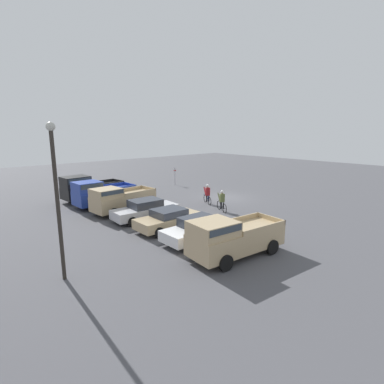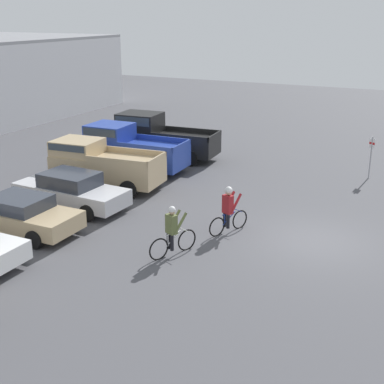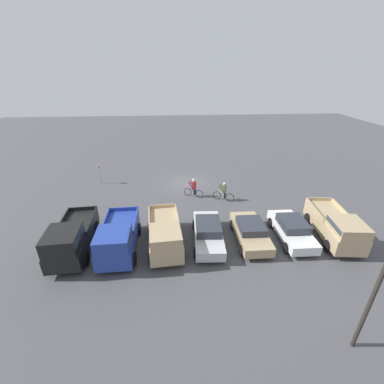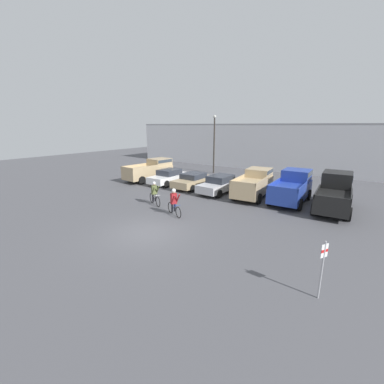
{
  "view_description": "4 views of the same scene",
  "coord_description": "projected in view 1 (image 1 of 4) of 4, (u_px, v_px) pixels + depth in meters",
  "views": [
    {
      "loc": [
        -18.56,
        20.82,
        6.29
      ],
      "look_at": [
        -0.29,
        4.53,
        1.2
      ],
      "focal_mm": 28.0,
      "sensor_mm": 36.0,
      "label": 1
    },
    {
      "loc": [
        -17.0,
        -3.61,
        7.49
      ],
      "look_at": [
        -0.29,
        4.53,
        1.2
      ],
      "focal_mm": 50.0,
      "sensor_mm": 36.0,
      "label": 2
    },
    {
      "loc": [
        1.05,
        23.31,
        10.39
      ],
      "look_at": [
        -0.29,
        4.53,
        1.2
      ],
      "focal_mm": 24.0,
      "sensor_mm": 36.0,
      "label": 3
    },
    {
      "loc": [
        9.22,
        -8.84,
        5.48
      ],
      "look_at": [
        -0.29,
        4.53,
        1.2
      ],
      "focal_mm": 24.0,
      "sensor_mm": 36.0,
      "label": 4
    }
  ],
  "objects": [
    {
      "name": "sedan_2",
      "position": [
        146.0,
        210.0,
        21.3
      ],
      "size": [
        2.12,
        4.84,
        1.46
      ],
      "color": "silver",
      "rests_on": "ground_plane"
    },
    {
      "name": "cyclist_1",
      "position": [
        222.0,
        201.0,
        23.46
      ],
      "size": [
        1.74,
        0.84,
        1.7
      ],
      "color": "black",
      "rests_on": "ground_plane"
    },
    {
      "name": "cyclist_0",
      "position": [
        207.0,
        194.0,
        25.88
      ],
      "size": [
        1.69,
        0.81,
        1.74
      ],
      "color": "black",
      "rests_on": "ground_plane"
    },
    {
      "name": "fire_lane_sign",
      "position": [
        175.0,
        174.0,
        34.63
      ],
      "size": [
        0.17,
        0.27,
        2.02
      ],
      "color": "#9E9EA3",
      "rests_on": "ground_plane"
    },
    {
      "name": "pickup_truck_0",
      "position": [
        231.0,
        237.0,
        14.86
      ],
      "size": [
        2.56,
        5.35,
        2.09
      ],
      "color": "tan",
      "rests_on": "ground_plane"
    },
    {
      "name": "ground_plane",
      "position": [
        226.0,
        197.0,
        28.4
      ],
      "size": [
        80.0,
        80.0,
        0.0
      ],
      "primitive_type": "plane",
      "color": "#4C4C51"
    },
    {
      "name": "pickup_truck_2",
      "position": [
        100.0,
        193.0,
        24.79
      ],
      "size": [
        2.35,
        5.0,
        2.23
      ],
      "color": "#233D9E",
      "rests_on": "ground_plane"
    },
    {
      "name": "sedan_1",
      "position": [
        169.0,
        219.0,
        19.23
      ],
      "size": [
        2.02,
        4.42,
        1.34
      ],
      "color": "tan",
      "rests_on": "ground_plane"
    },
    {
      "name": "pickup_truck_3",
      "position": [
        87.0,
        188.0,
        26.86
      ],
      "size": [
        2.45,
        5.5,
        2.34
      ],
      "color": "black",
      "rests_on": "ground_plane"
    },
    {
      "name": "sedan_0",
      "position": [
        199.0,
        229.0,
        17.19
      ],
      "size": [
        1.99,
        4.5,
        1.41
      ],
      "color": "white",
      "rests_on": "ground_plane"
    },
    {
      "name": "pickup_truck_1",
      "position": [
        120.0,
        199.0,
        22.94
      ],
      "size": [
        2.46,
        5.06,
        2.07
      ],
      "color": "tan",
      "rests_on": "ground_plane"
    },
    {
      "name": "lamppost",
      "position": [
        56.0,
        191.0,
        12.09
      ],
      "size": [
        0.36,
        0.36,
        6.6
      ],
      "color": "#2D2823",
      "rests_on": "ground_plane"
    }
  ]
}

